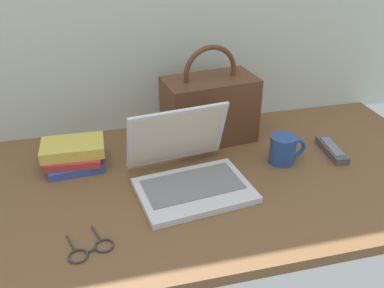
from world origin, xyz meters
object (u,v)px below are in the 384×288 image
(eyeglasses, at_px, (91,249))
(book_stack, at_px, (74,154))
(handbag, at_px, (210,108))
(coffee_mug, at_px, (284,149))
(remote_control_far, at_px, (332,149))
(laptop, at_px, (188,171))

(eyeglasses, relative_size, book_stack, 0.67)
(eyeglasses, height_order, handbag, handbag)
(coffee_mug, bearing_deg, remote_control_far, 3.66)
(laptop, bearing_deg, coffee_mug, 8.73)
(remote_control_far, bearing_deg, laptop, -173.09)
(laptop, distance_m, eyeglasses, 0.36)
(laptop, height_order, handbag, handbag)
(eyeglasses, height_order, book_stack, book_stack)
(remote_control_far, bearing_deg, handbag, 152.55)
(coffee_mug, distance_m, handbag, 0.28)
(handbag, height_order, book_stack, handbag)
(eyeglasses, xyz_separation_m, handbag, (0.42, 0.46, 0.11))
(laptop, bearing_deg, book_stack, 149.77)
(coffee_mug, bearing_deg, eyeglasses, -156.65)
(coffee_mug, height_order, remote_control_far, coffee_mug)
(coffee_mug, relative_size, handbag, 0.36)
(remote_control_far, bearing_deg, coffee_mug, -176.34)
(laptop, distance_m, remote_control_far, 0.50)
(eyeglasses, bearing_deg, book_stack, 94.65)
(remote_control_far, relative_size, book_stack, 0.86)
(laptop, height_order, coffee_mug, laptop)
(laptop, bearing_deg, remote_control_far, 6.91)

